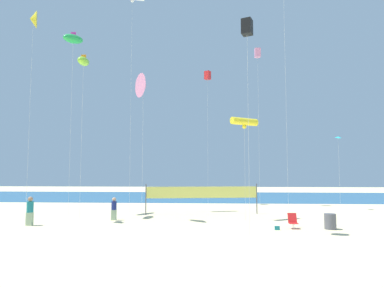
{
  "coord_description": "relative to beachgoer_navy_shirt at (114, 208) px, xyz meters",
  "views": [
    {
      "loc": [
        2.32,
        -16.31,
        3.36
      ],
      "look_at": [
        0.88,
        8.13,
        5.35
      ],
      "focal_mm": 31.99,
      "sensor_mm": 36.0,
      "label": 1
    }
  ],
  "objects": [
    {
      "name": "ground_plane",
      "position": [
        4.53,
        -7.4,
        -0.84
      ],
      "size": [
        120.0,
        120.0,
        0.0
      ],
      "primitive_type": "plane",
      "color": "beige"
    },
    {
      "name": "ocean_band",
      "position": [
        4.53,
        23.0,
        -0.84
      ],
      "size": [
        120.0,
        20.0,
        0.01
      ],
      "primitive_type": "cube",
      "color": "#28608C",
      "rests_on": "ground"
    },
    {
      "name": "beachgoer_navy_shirt",
      "position": [
        0.0,
        0.0,
        0.0
      ],
      "size": [
        0.36,
        0.36,
        1.57
      ],
      "rotation": [
        0.0,
        0.0,
        5.16
      ],
      "color": "#99B28C",
      "rests_on": "ground"
    },
    {
      "name": "beachgoer_teal_shirt",
      "position": [
        -4.57,
        -2.68,
        0.12
      ],
      "size": [
        0.41,
        0.41,
        1.8
      ],
      "rotation": [
        0.0,
        0.0,
        0.12
      ],
      "color": "#99B28C",
      "rests_on": "ground"
    },
    {
      "name": "folding_beach_chair",
      "position": [
        11.62,
        -2.79,
        -0.37
      ],
      "size": [
        0.52,
        0.65,
        0.89
      ],
      "rotation": [
        0.0,
        0.0,
        0.33
      ],
      "color": "red",
      "rests_on": "ground"
    },
    {
      "name": "trash_barrel",
      "position": [
        13.74,
        -2.96,
        -0.39
      ],
      "size": [
        0.67,
        0.67,
        0.91
      ],
      "primitive_type": "cylinder",
      "color": "#595960",
      "rests_on": "ground"
    },
    {
      "name": "volleyball_net",
      "position": [
        6.04,
        3.63,
        0.8
      ],
      "size": [
        8.84,
        1.38,
        2.4
      ],
      "color": "#4C4C51",
      "rests_on": "ground"
    },
    {
      "name": "beach_handbag",
      "position": [
        10.59,
        -3.4,
        -0.73
      ],
      "size": [
        0.28,
        0.14,
        0.23
      ],
      "primitive_type": "cube",
      "color": "#19727A",
      "rests_on": "ground"
    },
    {
      "name": "kite_black_box",
      "position": [
        8.83,
        -5.09,
        10.54
      ],
      "size": [
        0.72,
        0.72,
        11.85
      ],
      "color": "silver",
      "rests_on": "ground"
    },
    {
      "name": "kite_cyan_diamond",
      "position": [
        18.21,
        7.64,
        5.53
      ],
      "size": [
        0.58,
        0.59,
        6.59
      ],
      "color": "silver",
      "rests_on": "ground"
    },
    {
      "name": "kite_red_box",
      "position": [
        6.41,
        11.71,
        12.63
      ],
      "size": [
        0.75,
        0.75,
        13.95
      ],
      "color": "silver",
      "rests_on": "ground"
    },
    {
      "name": "kite_yellow_delta",
      "position": [
        -5.45,
        -1.57,
        13.01
      ],
      "size": [
        0.91,
        1.28,
        14.48
      ],
      "color": "silver",
      "rests_on": "ground"
    },
    {
      "name": "kite_pink_box",
      "position": [
        11.53,
        10.6,
        14.56
      ],
      "size": [
        0.59,
        0.59,
        15.91
      ],
      "color": "silver",
      "rests_on": "ground"
    },
    {
      "name": "kite_lime_inflatable",
      "position": [
        -2.85,
        1.04,
        10.85
      ],
      "size": [
        0.73,
        1.97,
        12.21
      ],
      "color": "silver",
      "rests_on": "ground"
    },
    {
      "name": "kite_green_inflatable",
      "position": [
        -4.56,
        3.06,
        13.45
      ],
      "size": [
        1.53,
        2.3,
        14.87
      ],
      "color": "silver",
      "rests_on": "ground"
    },
    {
      "name": "kite_yellow_tube",
      "position": [
        9.17,
        0.79,
        6.09
      ],
      "size": [
        2.11,
        1.63,
        7.21
      ],
      "color": "silver",
      "rests_on": "ground"
    },
    {
      "name": "kite_pink_delta",
      "position": [
        2.03,
        -0.3,
        8.56
      ],
      "size": [
        1.41,
        1.67,
        10.26
      ],
      "color": "silver",
      "rests_on": "ground"
    }
  ]
}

